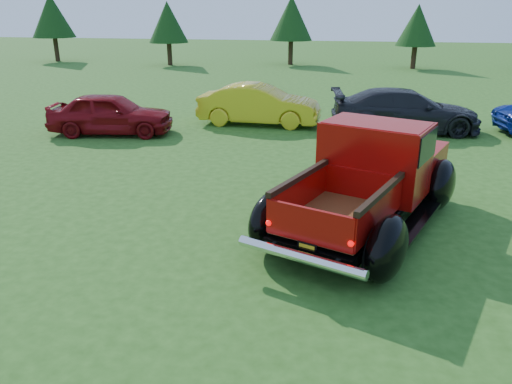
{
  "coord_description": "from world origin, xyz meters",
  "views": [
    {
      "loc": [
        1.62,
        -8.28,
        4.22
      ],
      "look_at": [
        0.04,
        0.2,
        1.0
      ],
      "focal_mm": 35.0,
      "sensor_mm": 36.0,
      "label": 1
    }
  ],
  "objects_px": {
    "tree_west": "(168,22)",
    "tree_mid_left": "(291,18)",
    "show_car_grey": "(405,111)",
    "show_car_red": "(111,113)",
    "pickup_truck": "(373,175)",
    "show_car_yellow": "(259,105)",
    "tree_far_west": "(52,16)",
    "tree_mid_right": "(417,25)"
  },
  "relations": [
    {
      "from": "tree_far_west",
      "to": "show_car_red",
      "type": "bearing_deg",
      "value": -55.19
    },
    {
      "from": "tree_mid_left",
      "to": "pickup_truck",
      "type": "relative_size",
      "value": 0.83
    },
    {
      "from": "tree_far_west",
      "to": "show_car_grey",
      "type": "bearing_deg",
      "value": -38.07
    },
    {
      "from": "pickup_truck",
      "to": "show_car_red",
      "type": "xyz_separation_m",
      "value": [
        -8.71,
        6.08,
        -0.27
      ]
    },
    {
      "from": "tree_west",
      "to": "show_car_grey",
      "type": "height_order",
      "value": "tree_west"
    },
    {
      "from": "tree_mid_left",
      "to": "tree_far_west",
      "type": "bearing_deg",
      "value": -176.99
    },
    {
      "from": "tree_far_west",
      "to": "show_car_red",
      "type": "distance_m",
      "value": 27.29
    },
    {
      "from": "tree_west",
      "to": "tree_mid_left",
      "type": "relative_size",
      "value": 0.92
    },
    {
      "from": "tree_far_west",
      "to": "tree_mid_left",
      "type": "xyz_separation_m",
      "value": [
        19.0,
        1.0,
        -0.14
      ]
    },
    {
      "from": "tree_far_west",
      "to": "show_car_yellow",
      "type": "distance_m",
      "value": 28.53
    },
    {
      "from": "tree_mid_right",
      "to": "pickup_truck",
      "type": "height_order",
      "value": "tree_mid_right"
    },
    {
      "from": "tree_far_west",
      "to": "pickup_truck",
      "type": "height_order",
      "value": "tree_far_west"
    },
    {
      "from": "tree_mid_left",
      "to": "show_car_yellow",
      "type": "height_order",
      "value": "tree_mid_left"
    },
    {
      "from": "pickup_truck",
      "to": "show_car_yellow",
      "type": "bearing_deg",
      "value": 136.11
    },
    {
      "from": "tree_far_west",
      "to": "pickup_truck",
      "type": "xyz_separation_m",
      "value": [
        24.21,
        -28.37,
        -2.53
      ]
    },
    {
      "from": "show_car_red",
      "to": "pickup_truck",
      "type": "bearing_deg",
      "value": -133.21
    },
    {
      "from": "show_car_red",
      "to": "show_car_yellow",
      "type": "bearing_deg",
      "value": -71.25
    },
    {
      "from": "pickup_truck",
      "to": "show_car_grey",
      "type": "bearing_deg",
      "value": 102.02
    },
    {
      "from": "pickup_truck",
      "to": "show_car_yellow",
      "type": "xyz_separation_m",
      "value": [
        -3.9,
        8.54,
        -0.24
      ]
    },
    {
      "from": "show_car_red",
      "to": "show_car_yellow",
      "type": "xyz_separation_m",
      "value": [
        4.81,
        2.45,
        0.03
      ]
    },
    {
      "from": "tree_mid_right",
      "to": "show_car_grey",
      "type": "height_order",
      "value": "tree_mid_right"
    },
    {
      "from": "tree_west",
      "to": "tree_mid_left",
      "type": "xyz_separation_m",
      "value": [
        9.0,
        2.0,
        0.27
      ]
    },
    {
      "from": "tree_mid_left",
      "to": "show_car_red",
      "type": "bearing_deg",
      "value": -98.55
    },
    {
      "from": "tree_west",
      "to": "show_car_yellow",
      "type": "relative_size",
      "value": 1.01
    },
    {
      "from": "show_car_red",
      "to": "tree_mid_left",
      "type": "bearing_deg",
      "value": -16.82
    },
    {
      "from": "show_car_red",
      "to": "show_car_grey",
      "type": "distance_m",
      "value": 10.35
    },
    {
      "from": "tree_far_west",
      "to": "tree_west",
      "type": "distance_m",
      "value": 10.06
    },
    {
      "from": "tree_west",
      "to": "tree_mid_right",
      "type": "relative_size",
      "value": 1.05
    },
    {
      "from": "show_car_yellow",
      "to": "tree_west",
      "type": "bearing_deg",
      "value": 30.11
    },
    {
      "from": "show_car_yellow",
      "to": "show_car_grey",
      "type": "bearing_deg",
      "value": -90.95
    },
    {
      "from": "show_car_yellow",
      "to": "tree_mid_left",
      "type": "bearing_deg",
      "value": 5.01
    },
    {
      "from": "tree_mid_left",
      "to": "pickup_truck",
      "type": "height_order",
      "value": "tree_mid_left"
    },
    {
      "from": "tree_far_west",
      "to": "show_car_yellow",
      "type": "height_order",
      "value": "tree_far_west"
    },
    {
      "from": "tree_west",
      "to": "tree_mid_left",
      "type": "height_order",
      "value": "tree_mid_left"
    },
    {
      "from": "tree_far_west",
      "to": "show_car_grey",
      "type": "height_order",
      "value": "tree_far_west"
    },
    {
      "from": "tree_far_west",
      "to": "show_car_red",
      "type": "relative_size",
      "value": 1.23
    },
    {
      "from": "show_car_red",
      "to": "show_car_grey",
      "type": "bearing_deg",
      "value": -85.8
    },
    {
      "from": "show_car_grey",
      "to": "show_car_yellow",
      "type": "bearing_deg",
      "value": 80.56
    },
    {
      "from": "show_car_yellow",
      "to": "show_car_grey",
      "type": "height_order",
      "value": "show_car_grey"
    },
    {
      "from": "tree_west",
      "to": "show_car_grey",
      "type": "bearing_deg",
      "value": -50.68
    },
    {
      "from": "tree_far_west",
      "to": "tree_mid_right",
      "type": "height_order",
      "value": "tree_far_west"
    },
    {
      "from": "tree_far_west",
      "to": "tree_west",
      "type": "height_order",
      "value": "tree_far_west"
    }
  ]
}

